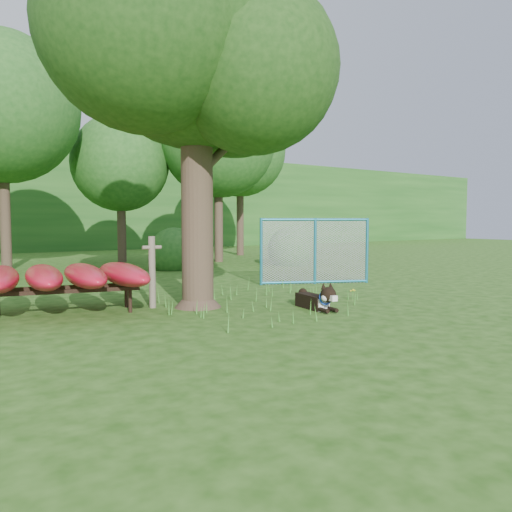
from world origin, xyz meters
TOP-DOWN VIEW (x-y plane):
  - ground at (0.00, 0.00)m, footprint 80.00×80.00m
  - oak_tree at (-1.04, 1.56)m, footprint 6.17×5.38m
  - wooden_post at (-1.77, 1.97)m, footprint 0.39×0.14m
  - kayak_rack at (-3.37, 2.27)m, footprint 2.96×3.18m
  - husky_dog at (0.78, -0.07)m, footprint 0.44×1.29m
  - fence_section at (3.42, 3.03)m, footprint 2.84×1.35m
  - wildflower_clump at (2.24, 0.43)m, footprint 0.11×0.09m
  - bg_tree_b at (-3.00, 12.00)m, footprint 5.20×5.20m
  - bg_tree_c at (1.50, 13.00)m, footprint 4.00×4.00m
  - bg_tree_d at (5.00, 11.00)m, footprint 4.80×4.80m
  - bg_tree_e at (8.00, 14.00)m, footprint 4.60×4.60m
  - shrub_right at (6.50, 8.00)m, footprint 1.80×1.80m
  - shrub_mid at (2.00, 9.00)m, footprint 1.80×1.80m
  - wooded_hillside at (0.00, 28.00)m, footprint 80.00×12.00m

SIDE VIEW (x-z plane):
  - ground at x=0.00m, z-range 0.00..0.00m
  - shrub_right at x=6.50m, z-range -0.90..0.90m
  - shrub_mid at x=2.00m, z-range -0.90..0.90m
  - wildflower_clump at x=2.24m, z-range 0.07..0.31m
  - husky_dog at x=0.78m, z-range -0.09..0.49m
  - kayak_rack at x=-3.37m, z-range 0.24..1.16m
  - wooden_post at x=-1.77m, z-range 0.04..1.47m
  - fence_section at x=3.42m, z-range -0.60..2.41m
  - wooded_hillside at x=0.00m, z-range 0.00..6.00m
  - bg_tree_c at x=1.50m, z-range 1.05..7.17m
  - bg_tree_d at x=5.00m, z-range 1.33..8.83m
  - oak_tree at x=-1.04m, z-range 1.31..9.15m
  - bg_tree_e at x=8.00m, z-range 1.46..9.01m
  - bg_tree_b at x=-3.00m, z-range 1.50..9.72m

